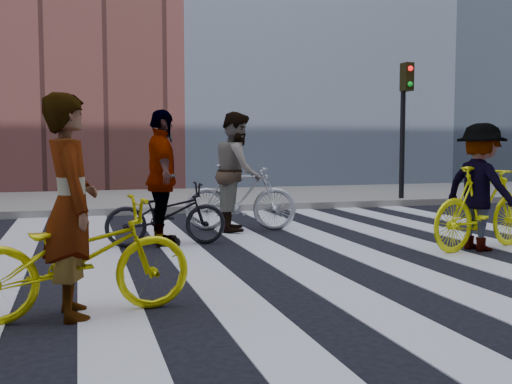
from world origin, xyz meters
name	(u,v)px	position (x,y,z in m)	size (l,w,h in m)	color
ground	(316,253)	(0.00, 0.00, 0.00)	(100.00, 100.00, 0.00)	black
sidewalk_far	(203,198)	(0.00, 7.50, 0.07)	(100.00, 5.00, 0.15)	gray
zebra_crosswalk	(316,253)	(0.00, 0.00, 0.01)	(8.25, 10.00, 0.01)	silver
traffic_signal	(405,108)	(4.40, 5.32, 2.28)	(0.22, 0.42, 3.33)	black
bike_yellow_left	(78,257)	(-3.01, -2.13, 0.50)	(0.66, 1.89, 0.99)	yellow
bike_silver_mid	(241,197)	(-0.41, 2.31, 0.55)	(0.52, 1.85, 1.11)	silver
bike_yellow_right	(483,208)	(2.26, -0.40, 0.57)	(0.54, 1.90, 1.14)	#F8FE0E
bike_dark_rear	(166,214)	(-1.81, 1.16, 0.45)	(0.59, 1.70, 0.89)	black
rider_left	(70,206)	(-3.06, -2.13, 0.92)	(0.67, 0.44, 1.85)	slate
rider_mid	(238,172)	(-0.46, 2.31, 0.98)	(0.96, 0.74, 1.97)	slate
rider_right	(480,187)	(2.21, -0.40, 0.86)	(1.11, 0.64, 1.72)	slate
rider_rear	(162,178)	(-1.86, 1.16, 0.96)	(1.13, 0.47, 1.92)	slate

